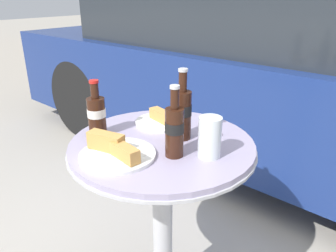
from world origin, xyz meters
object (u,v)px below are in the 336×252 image
object	(u,v)px
cola_bottle_left	(174,129)
cola_bottle_right	(97,114)
lunch_plate_far	(116,151)
lunch_plate_near	(161,120)
drinking_glass	(210,139)
cola_bottle_center	(182,112)
parked_car	(252,68)
bistro_table	(162,189)

from	to	relation	value
cola_bottle_left	cola_bottle_right	bearing A→B (deg)	-169.70
cola_bottle_right	lunch_plate_far	bearing A→B (deg)	-21.25
cola_bottle_left	lunch_plate_far	world-z (taller)	cola_bottle_left
cola_bottle_right	lunch_plate_near	xyz separation A→B (m)	(0.11, 0.24, -0.07)
drinking_glass	cola_bottle_right	bearing A→B (deg)	-162.56
drinking_glass	cola_bottle_center	bearing A→B (deg)	161.21
cola_bottle_left	cola_bottle_right	distance (m)	0.33
cola_bottle_left	cola_bottle_center	world-z (taller)	cola_bottle_center
cola_bottle_left	parked_car	distance (m)	1.83
cola_bottle_right	bistro_table	bearing A→B (deg)	26.89
bistro_table	parked_car	distance (m)	1.75
bistro_table	lunch_plate_near	size ratio (longest dim) A/B	3.55
lunch_plate_far	parked_car	bearing A→B (deg)	104.28
lunch_plate_near	parked_car	bearing A→B (deg)	104.27
cola_bottle_left	parked_car	size ratio (longest dim) A/B	0.06
lunch_plate_near	drinking_glass	bearing A→B (deg)	-19.33
cola_bottle_left	drinking_glass	size ratio (longest dim) A/B	1.75
bistro_table	cola_bottle_center	bearing A→B (deg)	63.30
cola_bottle_right	lunch_plate_far	size ratio (longest dim) A/B	0.84
drinking_glass	parked_car	bearing A→B (deg)	113.02
bistro_table	drinking_glass	size ratio (longest dim) A/B	5.54
bistro_table	lunch_plate_near	world-z (taller)	lunch_plate_near
cola_bottle_right	cola_bottle_center	size ratio (longest dim) A/B	0.81
lunch_plate_far	parked_car	distance (m)	1.91
cola_bottle_right	parked_car	size ratio (longest dim) A/B	0.05
cola_bottle_right	cola_bottle_left	bearing A→B (deg)	10.30
parked_car	cola_bottle_center	bearing A→B (deg)	-71.19
bistro_table	parked_car	size ratio (longest dim) A/B	0.18
cola_bottle_right	drinking_glass	distance (m)	0.44
parked_car	drinking_glass	bearing A→B (deg)	-66.98
lunch_plate_far	cola_bottle_left	bearing A→B (deg)	43.33
cola_bottle_center	lunch_plate_far	bearing A→B (deg)	-105.72
bistro_table	lunch_plate_near	bearing A→B (deg)	132.77
cola_bottle_center	parked_car	world-z (taller)	parked_car
bistro_table	parked_car	bearing A→B (deg)	106.96
cola_bottle_left	drinking_glass	xyz separation A→B (m)	(0.09, 0.07, -0.03)
cola_bottle_left	parked_car	bearing A→B (deg)	109.56
cola_bottle_left	cola_bottle_center	size ratio (longest dim) A/B	0.92
lunch_plate_far	cola_bottle_center	bearing A→B (deg)	74.28
lunch_plate_near	cola_bottle_right	bearing A→B (deg)	-114.09
cola_bottle_center	cola_bottle_left	bearing A→B (deg)	-61.57
bistro_table	lunch_plate_far	size ratio (longest dim) A/B	3.01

